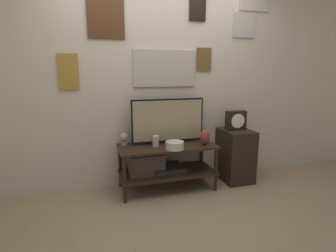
{
  "coord_description": "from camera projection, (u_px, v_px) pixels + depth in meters",
  "views": [
    {
      "loc": [
        -0.83,
        -2.6,
        1.41
      ],
      "look_at": [
        0.01,
        0.29,
        0.79
      ],
      "focal_mm": 28.0,
      "sensor_mm": 36.0,
      "label": 1
    }
  ],
  "objects": [
    {
      "name": "mantel_clock",
      "position": [
        236.0,
        120.0,
        3.36
      ],
      "size": [
        0.26,
        0.11,
        0.24
      ],
      "color": "black",
      "rests_on": "side_table"
    },
    {
      "name": "decorative_bust",
      "position": [
        124.0,
        138.0,
        3.11
      ],
      "size": [
        0.11,
        0.11,
        0.15
      ],
      "color": "tan",
      "rests_on": "media_console"
    },
    {
      "name": "wall_back",
      "position": [
        161.0,
        76.0,
        3.23
      ],
      "size": [
        6.4,
        0.08,
        2.7
      ],
      "color": "beige",
      "rests_on": "ground_plane"
    },
    {
      "name": "vase_wide_bowl",
      "position": [
        175.0,
        145.0,
        2.95
      ],
      "size": [
        0.21,
        0.21,
        0.09
      ],
      "color": "beige",
      "rests_on": "media_console"
    },
    {
      "name": "side_table",
      "position": [
        235.0,
        155.0,
        3.43
      ],
      "size": [
        0.37,
        0.46,
        0.68
      ],
      "color": "black",
      "rests_on": "ground_plane"
    },
    {
      "name": "television",
      "position": [
        168.0,
        120.0,
        3.17
      ],
      "size": [
        0.89,
        0.05,
        0.54
      ],
      "color": "black",
      "rests_on": "media_console"
    },
    {
      "name": "vase_urn_stoneware",
      "position": [
        205.0,
        137.0,
        3.12
      ],
      "size": [
        0.12,
        0.11,
        0.18
      ],
      "color": "brown",
      "rests_on": "media_console"
    },
    {
      "name": "candle_jar",
      "position": [
        156.0,
        141.0,
        3.05
      ],
      "size": [
        0.08,
        0.08,
        0.13
      ],
      "color": "#C1B29E",
      "rests_on": "media_console"
    },
    {
      "name": "ground_plane",
      "position": [
        174.0,
        199.0,
        2.96
      ],
      "size": [
        12.0,
        12.0,
        0.0
      ],
      "primitive_type": "plane",
      "color": "#997F60"
    },
    {
      "name": "media_console",
      "position": [
        160.0,
        162.0,
        3.13
      ],
      "size": [
        1.15,
        0.49,
        0.55
      ],
      "color": "black",
      "rests_on": "ground_plane"
    }
  ]
}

